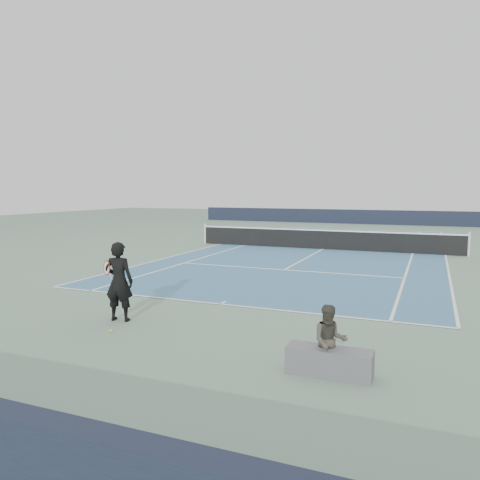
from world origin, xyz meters
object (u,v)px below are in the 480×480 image
at_px(tennis_net, 323,239).
at_px(spectator_bench, 330,351).
at_px(tennis_ball, 111,331).
at_px(tennis_player, 119,281).

relative_size(tennis_net, spectator_bench, 9.21).
distance_m(tennis_net, tennis_ball, 14.89).
bearing_deg(tennis_ball, spectator_bench, -6.05).
bearing_deg(spectator_bench, tennis_player, 165.43).
xyz_separation_m(tennis_player, tennis_ball, (0.37, -0.80, -0.85)).
bearing_deg(tennis_net, spectator_bench, -77.24).
relative_size(tennis_ball, spectator_bench, 0.04).
height_order(tennis_player, spectator_bench, tennis_player).
height_order(tennis_net, spectator_bench, spectator_bench).
relative_size(tennis_player, tennis_ball, 28.66).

